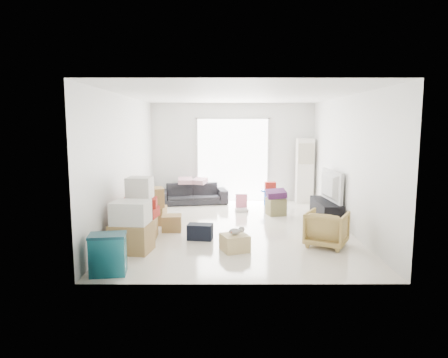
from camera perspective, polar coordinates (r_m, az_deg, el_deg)
room_shell at (r=8.14m, az=1.73°, el=2.35°), size 4.98×6.48×3.18m
sliding_door at (r=11.12m, az=1.24°, el=3.26°), size 2.10×0.04×2.33m
ac_tower at (r=11.05m, az=11.44°, el=1.16°), size 0.45×0.30×1.75m
tv_console at (r=9.10m, az=14.33°, el=-4.46°), size 0.41×1.37×0.46m
television at (r=9.04m, az=14.39°, el=-2.57°), size 0.77×1.22×0.15m
sofa at (r=10.78m, az=-4.47°, el=-1.65°), size 1.89×0.83×0.72m
pillow_left at (r=10.76m, az=-5.55°, el=0.54°), size 0.36×0.29×0.11m
pillow_right at (r=10.67m, az=-3.47°, el=0.53°), size 0.44×0.41×0.12m
armchair at (r=7.26m, az=14.47°, el=-6.66°), size 0.88×0.86×0.68m
storage_bins at (r=5.99m, az=-16.25°, el=-10.26°), size 0.56×0.43×0.59m
box_stack_a at (r=6.89m, az=-13.11°, el=-6.80°), size 0.72×0.63×0.86m
box_stack_b at (r=7.58m, az=-11.86°, el=-4.69°), size 0.68×0.59×1.17m
box_stack_c at (r=8.71m, az=-10.11°, el=-3.87°), size 0.56×0.55×0.78m
loose_box at (r=8.13m, az=-7.47°, el=-6.25°), size 0.41×0.41×0.32m
duffel_bag at (r=7.49m, az=-3.42°, el=-7.53°), size 0.49×0.33×0.29m
ottoman at (r=9.52m, az=7.42°, el=-3.92°), size 0.48×0.48×0.40m
blanket at (r=9.47m, az=7.45°, el=-2.31°), size 0.46×0.46×0.14m
kids_table at (r=10.44m, az=6.61°, el=-1.44°), size 0.51×0.51×0.64m
toy_walker at (r=9.87m, az=2.51°, el=-3.94°), size 0.33×0.30×0.41m
wood_crate at (r=6.83m, az=1.54°, el=-9.08°), size 0.54×0.54×0.28m
plush_bunny at (r=6.78m, az=1.80°, el=-7.42°), size 0.27×0.15×0.14m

